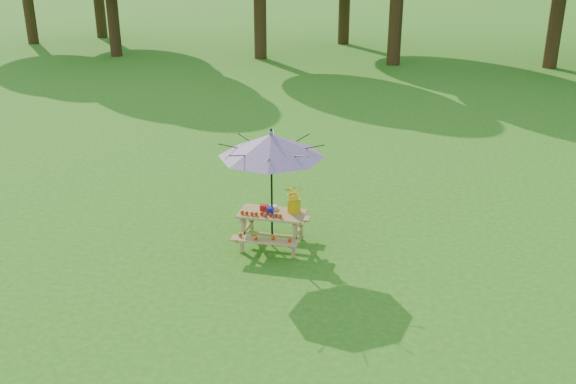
# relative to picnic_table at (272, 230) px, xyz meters

# --- Properties ---
(ground) EXTENTS (120.00, 120.00, 0.00)m
(ground) POSITION_rel_picnic_table_xyz_m (4.68, -2.64, -0.33)
(ground) COLOR #2E7015
(ground) RESTS_ON ground
(picnic_table) EXTENTS (1.20, 1.32, 0.67)m
(picnic_table) POSITION_rel_picnic_table_xyz_m (0.00, 0.00, 0.00)
(picnic_table) COLOR #A7834B
(picnic_table) RESTS_ON ground
(patio_umbrella) EXTENTS (2.21, 2.21, 2.25)m
(patio_umbrella) POSITION_rel_picnic_table_xyz_m (0.00, 0.00, 1.62)
(patio_umbrella) COLOR black
(patio_umbrella) RESTS_ON ground
(produce_bins) EXTENTS (0.29, 0.36, 0.13)m
(produce_bins) POSITION_rel_picnic_table_xyz_m (-0.07, 0.04, 0.40)
(produce_bins) COLOR red
(produce_bins) RESTS_ON picnic_table
(tomatoes_row) EXTENTS (0.77, 0.13, 0.07)m
(tomatoes_row) POSITION_rel_picnic_table_xyz_m (-0.15, -0.18, 0.38)
(tomatoes_row) COLOR red
(tomatoes_row) RESTS_ON picnic_table
(flower_bucket) EXTENTS (0.36, 0.32, 0.55)m
(flower_bucket) POSITION_rel_picnic_table_xyz_m (0.38, 0.13, 0.64)
(flower_bucket) COLOR #D6A40B
(flower_bucket) RESTS_ON picnic_table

